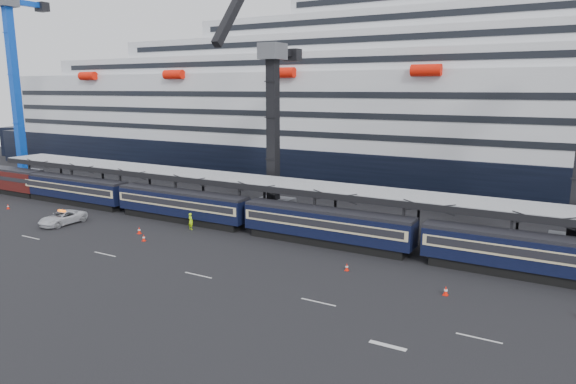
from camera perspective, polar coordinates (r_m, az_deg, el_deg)
name	(u,v)px	position (r m, az deg, el deg)	size (l,w,h in m)	color
ground	(361,290)	(43.82, 8.13, -10.72)	(260.00, 260.00, 0.00)	black
lane_markings	(447,339)	(37.16, 17.22, -15.36)	(111.00, 4.27, 0.02)	beige
train	(355,229)	(53.55, 7.50, -4.08)	(133.05, 3.00, 4.05)	black
canopy	(412,198)	(55.08, 13.65, -0.61)	(130.00, 6.25, 5.53)	gray
cruise_ship	(466,115)	(85.46, 19.20, 8.08)	(214.09, 28.84, 34.00)	black
crane_blue	(12,78)	(102.78, -28.36, 11.11)	(4.50, 19.91, 52.01)	#45474C
crane_dark_near	(271,124)	(66.38, -1.87, 7.54)	(4.50, 17.75, 35.08)	#45474C
pickup_truck	(62,218)	(68.97, -23.77, -2.64)	(2.70, 5.87, 1.63)	silver
worker	(191,221)	(61.84, -10.76, -3.21)	(0.73, 0.48, 2.01)	#B5F80D
traffic_cone_a	(8,206)	(81.11, -28.68, -1.42)	(0.35, 0.35, 0.70)	#FF1A08
traffic_cone_b	(139,230)	(61.64, -16.21, -4.09)	(0.42, 0.42, 0.84)	#FF1A08
traffic_cone_c	(144,238)	(58.61, -15.73, -4.91)	(0.38, 0.38, 0.76)	#FF1A08
traffic_cone_d	(347,267)	(47.90, 6.56, -8.27)	(0.35, 0.35, 0.70)	#FF1A08
traffic_cone_e	(446,291)	(44.12, 17.13, -10.42)	(0.40, 0.40, 0.81)	#FF1A08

